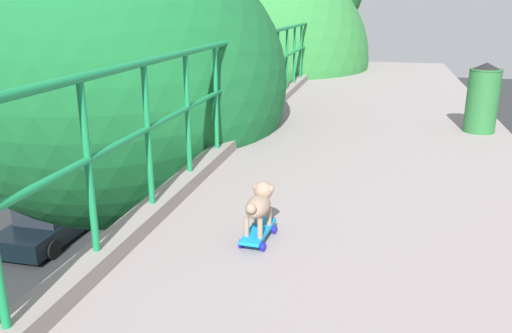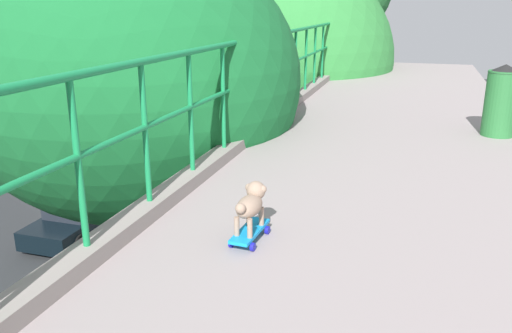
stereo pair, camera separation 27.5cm
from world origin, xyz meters
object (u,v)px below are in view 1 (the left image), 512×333
at_px(toy_skateboard, 258,232).
at_px(car_grey_fifth, 97,289).
at_px(car_black_sixth, 52,221).
at_px(litter_bin, 483,97).
at_px(city_bus, 180,112).
at_px(small_dog, 259,203).

bearing_deg(toy_skateboard, car_grey_fifth, 129.68).
distance_m(car_black_sixth, litter_bin, 14.86).
bearing_deg(car_grey_fifth, city_bus, 103.96).
height_order(car_black_sixth, litter_bin, litter_bin).
bearing_deg(car_black_sixth, city_bus, 90.70).
height_order(car_grey_fifth, small_dog, small_dog).
distance_m(toy_skateboard, litter_bin, 4.31).
bearing_deg(car_grey_fifth, litter_bin, -22.90).
relative_size(city_bus, toy_skateboard, 24.35).
relative_size(toy_skateboard, small_dog, 1.11).
bearing_deg(car_grey_fifth, small_dog, -50.23).
bearing_deg(car_black_sixth, car_grey_fifth, -43.75).
relative_size(city_bus, litter_bin, 12.40).
bearing_deg(toy_skateboard, litter_bin, 61.88).
bearing_deg(toy_skateboard, small_dog, 84.32).
height_order(city_bus, small_dog, small_dog).
height_order(car_black_sixth, small_dog, small_dog).
xyz_separation_m(city_bus, small_dog, (9.86, -22.94, 4.39)).
bearing_deg(small_dog, car_black_sixth, 132.10).
bearing_deg(small_dog, toy_skateboard, -95.68).
xyz_separation_m(car_grey_fifth, car_black_sixth, (-3.78, 3.62, -0.01)).
xyz_separation_m(toy_skateboard, litter_bin, (2.03, 3.79, 0.39)).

